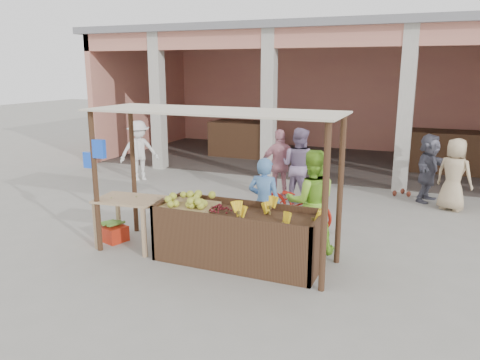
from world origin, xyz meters
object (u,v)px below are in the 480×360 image
at_px(side_table, 129,206).
at_px(motorcycle, 297,202).
at_px(fruit_stall, 238,238).
at_px(vendor_blue, 264,200).
at_px(vendor_green, 311,199).
at_px(red_crate, 112,233).

relative_size(side_table, motorcycle, 0.67).
bearing_deg(side_table, fruit_stall, -3.51).
height_order(fruit_stall, motorcycle, motorcycle).
distance_m(fruit_stall, vendor_blue, 0.91).
xyz_separation_m(fruit_stall, side_table, (-1.96, -0.10, 0.32)).
distance_m(fruit_stall, motorcycle, 2.19).
height_order(fruit_stall, vendor_green, vendor_green).
bearing_deg(side_table, vendor_blue, 16.14).
bearing_deg(fruit_stall, motorcycle, 81.01).
bearing_deg(red_crate, vendor_green, 31.05).
relative_size(vendor_blue, vendor_green, 0.91).
xyz_separation_m(side_table, vendor_blue, (2.11, 0.88, 0.11)).
xyz_separation_m(side_table, red_crate, (-0.50, 0.12, -0.59)).
xyz_separation_m(red_crate, vendor_green, (3.40, 0.87, 0.78)).
distance_m(fruit_stall, vendor_green, 1.39).
bearing_deg(vendor_blue, fruit_stall, 79.98).
bearing_deg(red_crate, fruit_stall, 16.29).
distance_m(side_table, vendor_blue, 2.29).
bearing_deg(vendor_blue, motorcycle, -96.96).
bearing_deg(motorcycle, red_crate, 148.57).
xyz_separation_m(vendor_blue, vendor_green, (0.78, 0.11, 0.08)).
relative_size(vendor_blue, motorcycle, 0.99).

